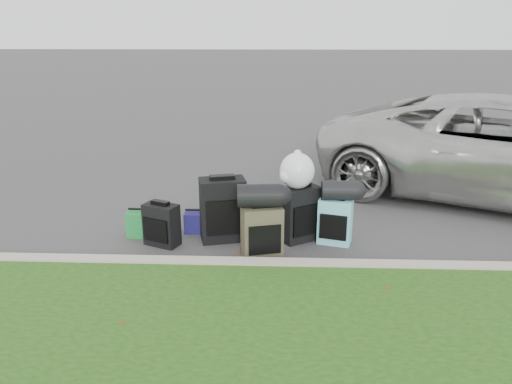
{
  "coord_description": "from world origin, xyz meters",
  "views": [
    {
      "loc": [
        0.15,
        -5.97,
        2.59
      ],
      "look_at": [
        -0.1,
        0.2,
        0.55
      ],
      "focal_mm": 35.0,
      "sensor_mm": 36.0,
      "label": 1
    }
  ],
  "objects_px": {
    "suitcase_large_black_right": "(300,214)",
    "tote_green": "(139,224)",
    "suv": "(511,149)",
    "suitcase_teal": "(335,221)",
    "suitcase_large_black_left": "(223,210)",
    "tote_navy": "(194,222)",
    "suitcase_small_black": "(162,225)",
    "suitcase_olive": "(262,232)"
  },
  "relations": [
    {
      "from": "suv",
      "to": "suitcase_small_black",
      "type": "height_order",
      "value": "suv"
    },
    {
      "from": "suitcase_teal",
      "to": "tote_navy",
      "type": "height_order",
      "value": "suitcase_teal"
    },
    {
      "from": "suitcase_large_black_left",
      "to": "suitcase_large_black_right",
      "type": "xyz_separation_m",
      "value": [
        0.97,
        0.02,
        -0.05
      ]
    },
    {
      "from": "suv",
      "to": "suitcase_teal",
      "type": "bearing_deg",
      "value": 147.4
    },
    {
      "from": "tote_navy",
      "to": "suitcase_large_black_right",
      "type": "bearing_deg",
      "value": -8.71
    },
    {
      "from": "suitcase_olive",
      "to": "tote_navy",
      "type": "xyz_separation_m",
      "value": [
        -0.92,
        0.73,
        -0.18
      ]
    },
    {
      "from": "suv",
      "to": "suitcase_olive",
      "type": "height_order",
      "value": "suv"
    },
    {
      "from": "suitcase_olive",
      "to": "tote_green",
      "type": "bearing_deg",
      "value": 146.0
    },
    {
      "from": "suv",
      "to": "suitcase_teal",
      "type": "height_order",
      "value": "suv"
    },
    {
      "from": "suitcase_small_black",
      "to": "tote_navy",
      "type": "xyz_separation_m",
      "value": [
        0.34,
        0.42,
        -0.13
      ]
    },
    {
      "from": "tote_green",
      "to": "suitcase_large_black_right",
      "type": "bearing_deg",
      "value": 2.52
    },
    {
      "from": "suitcase_small_black",
      "to": "suitcase_large_black_left",
      "type": "bearing_deg",
      "value": 38.44
    },
    {
      "from": "suitcase_small_black",
      "to": "suitcase_large_black_right",
      "type": "distance_m",
      "value": 1.74
    },
    {
      "from": "suitcase_large_black_left",
      "to": "suitcase_teal",
      "type": "xyz_separation_m",
      "value": [
        1.41,
        -0.06,
        -0.11
      ]
    },
    {
      "from": "suitcase_olive",
      "to": "tote_navy",
      "type": "relative_size",
      "value": 2.32
    },
    {
      "from": "suitcase_large_black_left",
      "to": "tote_navy",
      "type": "relative_size",
      "value": 2.97
    },
    {
      "from": "suitcase_large_black_left",
      "to": "suitcase_large_black_right",
      "type": "height_order",
      "value": "suitcase_large_black_left"
    },
    {
      "from": "suitcase_large_black_left",
      "to": "suv",
      "type": "bearing_deg",
      "value": 8.64
    },
    {
      "from": "suitcase_small_black",
      "to": "suitcase_large_black_right",
      "type": "bearing_deg",
      "value": 30.98
    },
    {
      "from": "suitcase_large_black_left",
      "to": "tote_navy",
      "type": "height_order",
      "value": "suitcase_large_black_left"
    },
    {
      "from": "suitcase_olive",
      "to": "suv",
      "type": "bearing_deg",
      "value": 16.79
    },
    {
      "from": "suitcase_small_black",
      "to": "suitcase_large_black_left",
      "type": "xyz_separation_m",
      "value": [
        0.75,
        0.2,
        0.14
      ]
    },
    {
      "from": "suitcase_large_black_right",
      "to": "tote_green",
      "type": "distance_m",
      "value": 2.08
    },
    {
      "from": "suitcase_olive",
      "to": "tote_green",
      "type": "xyz_separation_m",
      "value": [
        -1.61,
        0.57,
        -0.15
      ]
    },
    {
      "from": "suitcase_teal",
      "to": "tote_navy",
      "type": "xyz_separation_m",
      "value": [
        -1.82,
        0.28,
        -0.15
      ]
    },
    {
      "from": "suitcase_large_black_right",
      "to": "suv",
      "type": "bearing_deg",
      "value": -3.73
    },
    {
      "from": "suitcase_large_black_left",
      "to": "suitcase_olive",
      "type": "bearing_deg",
      "value": -58.71
    },
    {
      "from": "suitcase_small_black",
      "to": "suitcase_olive",
      "type": "height_order",
      "value": "suitcase_olive"
    },
    {
      "from": "suv",
      "to": "suitcase_olive",
      "type": "relative_size",
      "value": 9.15
    },
    {
      "from": "suitcase_olive",
      "to": "suitcase_small_black",
      "type": "bearing_deg",
      "value": 151.79
    },
    {
      "from": "suitcase_large_black_left",
      "to": "tote_green",
      "type": "relative_size",
      "value": 2.45
    },
    {
      "from": "suitcase_large_black_right",
      "to": "tote_green",
      "type": "bearing_deg",
      "value": 147.06
    },
    {
      "from": "suitcase_teal",
      "to": "suitcase_large_black_left",
      "type": "bearing_deg",
      "value": -166.2
    },
    {
      "from": "suitcase_small_black",
      "to": "suitcase_large_black_left",
      "type": "height_order",
      "value": "suitcase_large_black_left"
    },
    {
      "from": "suitcase_small_black",
      "to": "suitcase_olive",
      "type": "bearing_deg",
      "value": 9.87
    },
    {
      "from": "suitcase_olive",
      "to": "suitcase_teal",
      "type": "bearing_deg",
      "value": 12.07
    },
    {
      "from": "suv",
      "to": "suitcase_large_black_right",
      "type": "height_order",
      "value": "suv"
    },
    {
      "from": "suitcase_large_black_left",
      "to": "suitcase_small_black",
      "type": "bearing_deg",
      "value": -179.21
    },
    {
      "from": "suitcase_large_black_left",
      "to": "tote_green",
      "type": "xyz_separation_m",
      "value": [
        -1.1,
        0.07,
        -0.24
      ]
    },
    {
      "from": "suitcase_large_black_left",
      "to": "suitcase_teal",
      "type": "distance_m",
      "value": 1.42
    },
    {
      "from": "suitcase_small_black",
      "to": "suitcase_olive",
      "type": "relative_size",
      "value": 0.84
    },
    {
      "from": "suitcase_teal",
      "to": "tote_green",
      "type": "height_order",
      "value": "suitcase_teal"
    }
  ]
}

